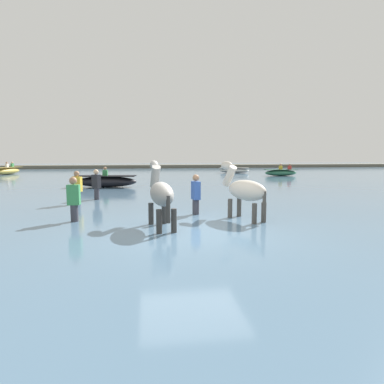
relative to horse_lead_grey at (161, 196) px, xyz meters
The scene contains 13 objects.
ground_plane 1.48m from the horse_lead_grey, 32.04° to the right, with size 120.00×120.00×0.00m, color #756B56.
water_surface 9.64m from the horse_lead_grey, 85.82° to the left, with size 90.00×90.00×0.42m, color slate.
horse_lead_grey is the anchor object (origin of this frame).
horse_trailing_pinto 2.44m from the horse_lead_grey, 16.42° to the left, with size 1.08×1.81×2.02m.
boat_near_port 10.55m from the horse_lead_grey, 104.21° to the left, with size 3.47×1.46×1.11m.
boat_far_inshore 23.09m from the horse_lead_grey, 70.19° to the left, with size 2.90×1.87×0.51m.
boat_distant_east 25.96m from the horse_lead_grey, 119.20° to the left, with size 1.83×3.36×1.11m.
boat_far_offshore 20.45m from the horse_lead_grey, 58.68° to the left, with size 2.69×0.90×1.01m.
person_spectator_far 5.78m from the horse_lead_grey, 113.83° to the left, with size 0.37×0.36×1.63m.
person_onlooker_left 5.04m from the horse_lead_grey, 124.35° to the left, with size 0.36×0.27×1.63m.
person_onlooker_right 2.54m from the horse_lead_grey, 155.52° to the left, with size 0.33×0.21×1.63m.
person_wading_mid 1.99m from the horse_lead_grey, 55.48° to the left, with size 0.25×0.35×1.63m.
far_shoreline 33.91m from the horse_lead_grey, 88.82° to the left, with size 80.00×2.40×0.83m, color #605B4C.
Camera 1 is at (-1.02, -7.42, 2.24)m, focal length 30.15 mm.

